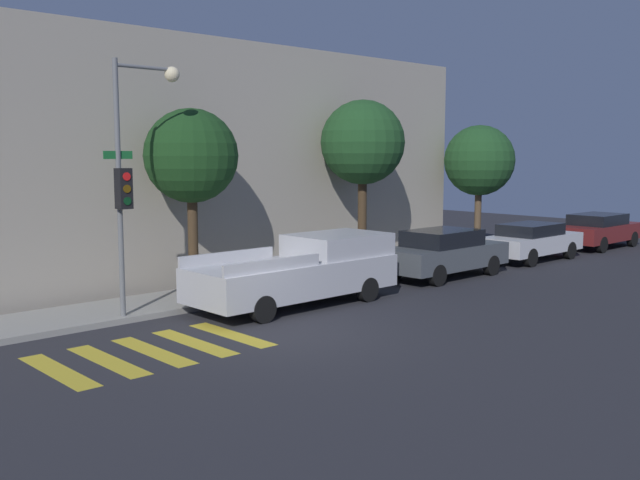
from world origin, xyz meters
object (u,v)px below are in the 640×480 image
pickup_truck (303,270)px  sedan_near_corner (444,252)px  traffic_light_pole (133,160)px  tree_midblock (363,143)px  sedan_far_end (598,230)px  tree_near_corner (191,157)px  tree_far_end (479,161)px  sedan_middle (531,241)px

pickup_truck → sedan_near_corner: pickup_truck is taller
traffic_light_pole → tree_midblock: 8.85m
sedan_far_end → tree_near_corner: size_ratio=0.89×
tree_near_corner → tree_far_end: (12.89, -0.00, -0.19)m
pickup_truck → traffic_light_pole: bearing=162.3°
traffic_light_pole → sedan_near_corner: size_ratio=1.33×
tree_near_corner → tree_far_end: 12.89m
tree_midblock → traffic_light_pole: bearing=-172.1°
sedan_middle → traffic_light_pole: bearing=175.1°
tree_midblock → sedan_near_corner: bearing=-66.9°
sedan_far_end → tree_far_end: (-4.89, 2.49, 2.80)m
traffic_light_pole → tree_far_end: (15.21, 1.22, -0.13)m
pickup_truck → tree_near_corner: bearing=123.7°
tree_near_corner → tree_midblock: bearing=-0.0°
tree_far_end → traffic_light_pole: bearing=-175.4°
sedan_near_corner → sedan_middle: (5.14, 0.00, -0.06)m
sedan_near_corner → tree_far_end: size_ratio=0.91×
sedan_far_end → tree_far_end: size_ratio=0.90×
sedan_far_end → tree_midblock: bearing=167.6°
pickup_truck → sedan_near_corner: size_ratio=1.25×
tree_midblock → sedan_middle: bearing=-21.9°
sedan_near_corner → sedan_far_end: (10.29, 0.00, -0.04)m
tree_far_end → tree_midblock: bearing=180.0°
pickup_truck → tree_far_end: size_ratio=1.14×
sedan_near_corner → tree_far_end: (5.39, 2.49, 2.77)m
sedan_far_end → tree_far_end: bearing=153.1°
sedan_middle → tree_midblock: bearing=158.1°
traffic_light_pole → tree_near_corner: traffic_light_pole is taller
sedan_far_end → tree_near_corner: 18.20m
sedan_near_corner → tree_midblock: tree_midblock is taller
tree_midblock → sedan_far_end: bearing=-12.4°
traffic_light_pole → tree_midblock: bearing=7.9°
sedan_near_corner → tree_midblock: 4.32m
sedan_middle → sedan_far_end: size_ratio=0.98×
sedan_near_corner → tree_midblock: (-1.06, 2.49, 3.37)m
sedan_near_corner → sedan_far_end: bearing=0.0°
sedan_far_end → tree_near_corner: (-17.78, 2.49, 2.99)m
sedan_near_corner → tree_near_corner: bearing=161.6°
pickup_truck → sedan_middle: bearing=-0.0°
sedan_near_corner → sedan_middle: sedan_near_corner is taller
pickup_truck → tree_near_corner: (-1.66, 2.49, 2.86)m
sedan_near_corner → tree_near_corner: tree_near_corner is taller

